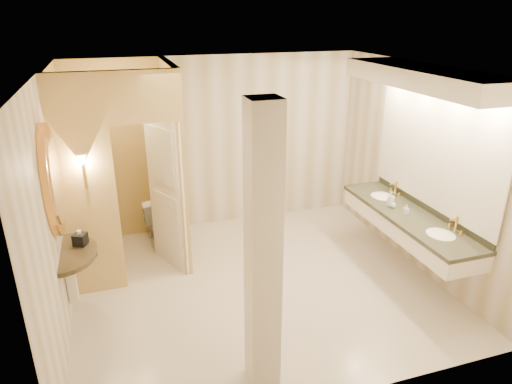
% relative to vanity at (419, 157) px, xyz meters
% --- Properties ---
extents(floor, '(4.50, 4.50, 0.00)m').
position_rel_vanity_xyz_m(floor, '(-1.98, 0.32, -1.63)').
color(floor, beige).
rests_on(floor, ground).
extents(ceiling, '(4.50, 4.50, 0.00)m').
position_rel_vanity_xyz_m(ceiling, '(-1.98, 0.32, 1.07)').
color(ceiling, white).
rests_on(ceiling, wall_back).
extents(wall_back, '(4.50, 0.02, 2.70)m').
position_rel_vanity_xyz_m(wall_back, '(-1.98, 2.32, -0.28)').
color(wall_back, beige).
rests_on(wall_back, floor).
extents(wall_front, '(4.50, 0.02, 2.70)m').
position_rel_vanity_xyz_m(wall_front, '(-1.98, -1.68, -0.28)').
color(wall_front, beige).
rests_on(wall_front, floor).
extents(wall_left, '(0.02, 4.00, 2.70)m').
position_rel_vanity_xyz_m(wall_left, '(-4.23, 0.32, -0.28)').
color(wall_left, beige).
rests_on(wall_left, floor).
extents(wall_right, '(0.02, 4.00, 2.70)m').
position_rel_vanity_xyz_m(wall_right, '(0.27, 0.32, -0.28)').
color(wall_right, beige).
rests_on(wall_right, floor).
extents(toilet_closet, '(1.50, 1.55, 2.70)m').
position_rel_vanity_xyz_m(toilet_closet, '(-3.10, 1.28, -0.24)').
color(toilet_closet, tan).
rests_on(toilet_closet, floor).
extents(wall_sconce, '(0.14, 0.14, 0.42)m').
position_rel_vanity_xyz_m(wall_sconce, '(-3.90, 0.75, 0.10)').
color(wall_sconce, gold).
rests_on(wall_sconce, toilet_closet).
extents(vanity, '(0.75, 2.47, 2.09)m').
position_rel_vanity_xyz_m(vanity, '(0.00, 0.00, 0.00)').
color(vanity, white).
rests_on(vanity, floor).
extents(console_shelf, '(0.91, 0.91, 1.91)m').
position_rel_vanity_xyz_m(console_shelf, '(-4.19, 0.27, -0.29)').
color(console_shelf, black).
rests_on(console_shelf, floor).
extents(pillar, '(0.27, 0.27, 2.70)m').
position_rel_vanity_xyz_m(pillar, '(-2.43, -1.24, -0.28)').
color(pillar, white).
rests_on(pillar, floor).
extents(tissue_box, '(0.18, 0.18, 0.13)m').
position_rel_vanity_xyz_m(tissue_box, '(-4.02, 0.39, -0.69)').
color(tissue_box, black).
rests_on(tissue_box, console_shelf).
extents(toilet, '(0.49, 0.78, 0.76)m').
position_rel_vanity_xyz_m(toilet, '(-3.08, 1.98, -1.25)').
color(toilet, white).
rests_on(toilet, floor).
extents(soap_bottle_a, '(0.06, 0.06, 0.13)m').
position_rel_vanity_xyz_m(soap_bottle_a, '(-0.09, -0.01, -0.69)').
color(soap_bottle_a, beige).
rests_on(soap_bottle_a, vanity).
extents(soap_bottle_b, '(0.09, 0.09, 0.10)m').
position_rel_vanity_xyz_m(soap_bottle_b, '(-0.13, 0.22, -0.70)').
color(soap_bottle_b, silver).
rests_on(soap_bottle_b, vanity).
extents(soap_bottle_c, '(0.11, 0.11, 0.21)m').
position_rel_vanity_xyz_m(soap_bottle_c, '(-0.14, 0.27, -0.65)').
color(soap_bottle_c, '#C6B28C').
rests_on(soap_bottle_c, vanity).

